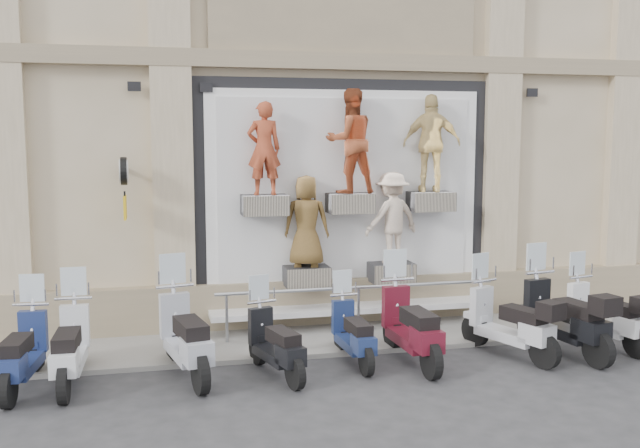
# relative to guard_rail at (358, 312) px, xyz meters

# --- Properties ---
(ground) EXTENTS (90.00, 90.00, 0.00)m
(ground) POSITION_rel_guard_rail_xyz_m (0.00, -2.00, -0.47)
(ground) COLOR #2C2C2E
(ground) RESTS_ON ground
(sidewalk) EXTENTS (16.00, 2.20, 0.08)m
(sidewalk) POSITION_rel_guard_rail_xyz_m (0.00, 0.10, -0.43)
(sidewalk) COLOR gray
(sidewalk) RESTS_ON ground
(building) EXTENTS (14.00, 8.60, 12.00)m
(building) POSITION_rel_guard_rail_xyz_m (0.00, 5.00, 5.54)
(building) COLOR #CBB694
(building) RESTS_ON ground
(shop_vitrine) EXTENTS (5.60, 0.89, 4.30)m
(shop_vitrine) POSITION_rel_guard_rail_xyz_m (0.11, 0.74, 1.99)
(shop_vitrine) COLOR black
(shop_vitrine) RESTS_ON ground
(guard_rail) EXTENTS (5.06, 0.10, 0.93)m
(guard_rail) POSITION_rel_guard_rail_xyz_m (0.00, 0.00, 0.00)
(guard_rail) COLOR #9EA0A5
(guard_rail) RESTS_ON ground
(clock_sign_bracket) EXTENTS (0.10, 0.80, 1.02)m
(clock_sign_bracket) POSITION_rel_guard_rail_xyz_m (-3.90, 0.47, 2.34)
(clock_sign_bracket) COLOR black
(clock_sign_bracket) RESTS_ON ground
(scooter_a) EXTENTS (0.76, 1.93, 1.53)m
(scooter_a) POSITION_rel_guard_rail_xyz_m (-5.28, -1.40, 0.30)
(scooter_a) COLOR navy
(scooter_a) RESTS_ON ground
(scooter_b) EXTENTS (0.63, 1.98, 1.59)m
(scooter_b) POSITION_rel_guard_rail_xyz_m (-4.65, -1.38, 0.33)
(scooter_b) COLOR silver
(scooter_b) RESTS_ON ground
(scooter_c) EXTENTS (1.05, 2.22, 1.74)m
(scooter_c) POSITION_rel_guard_rail_xyz_m (-3.04, -1.39, 0.40)
(scooter_c) COLOR #979AA4
(scooter_c) RESTS_ON ground
(scooter_d) EXTENTS (0.96, 1.82, 1.42)m
(scooter_d) POSITION_rel_guard_rail_xyz_m (-1.76, -1.66, 0.25)
(scooter_d) COLOR black
(scooter_d) RESTS_ON ground
(scooter_e) EXTENTS (0.58, 1.72, 1.38)m
(scooter_e) POSITION_rel_guard_rail_xyz_m (-0.48, -1.34, 0.22)
(scooter_e) COLOR #16244E
(scooter_e) RESTS_ON ground
(scooter_f) EXTENTS (0.70, 2.11, 1.70)m
(scooter_f) POSITION_rel_guard_rail_xyz_m (0.39, -1.55, 0.38)
(scooter_f) COLOR #4D0D1A
(scooter_f) RESTS_ON ground
(scooter_g) EXTENTS (1.22, 2.04, 1.60)m
(scooter_g) POSITION_rel_guard_rail_xyz_m (2.03, -1.59, 0.33)
(scooter_g) COLOR #AEAFB5
(scooter_g) RESTS_ON ground
(scooter_h) EXTENTS (0.98, 2.21, 1.73)m
(scooter_h) POSITION_rel_guard_rail_xyz_m (2.95, -1.67, 0.40)
(scooter_h) COLOR black
(scooter_h) RESTS_ON ground
(scooter_i) EXTENTS (0.97, 1.96, 1.53)m
(scooter_i) POSITION_rel_guard_rail_xyz_m (3.84, -1.47, 0.30)
(scooter_i) COLOR white
(scooter_i) RESTS_ON ground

